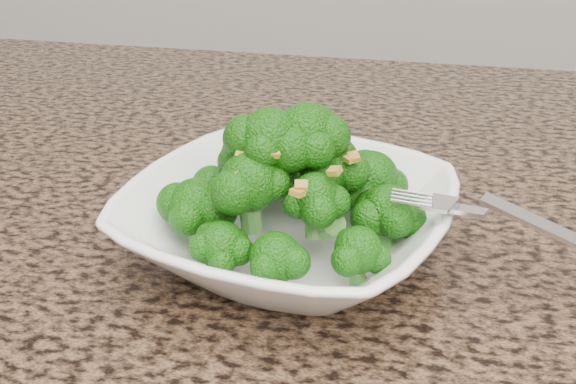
# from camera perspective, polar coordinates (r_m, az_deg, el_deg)

# --- Properties ---
(granite_counter) EXTENTS (1.64, 1.04, 0.03)m
(granite_counter) POSITION_cam_1_polar(r_m,az_deg,el_deg) (0.46, 2.00, -9.66)
(granite_counter) COLOR brown
(granite_counter) RESTS_ON cabinet
(bowl) EXTENTS (0.26, 0.26, 0.05)m
(bowl) POSITION_cam_1_polar(r_m,az_deg,el_deg) (0.48, -0.00, -2.56)
(bowl) COLOR white
(bowl) RESTS_ON granite_counter
(broccoli_pile) EXTENTS (0.19, 0.19, 0.07)m
(broccoli_pile) POSITION_cam_1_polar(r_m,az_deg,el_deg) (0.45, -0.00, 4.09)
(broccoli_pile) COLOR #175F0A
(broccoli_pile) RESTS_ON bowl
(garlic_topping) EXTENTS (0.11, 0.11, 0.01)m
(garlic_topping) POSITION_cam_1_polar(r_m,az_deg,el_deg) (0.44, -0.00, 8.58)
(garlic_topping) COLOR #B2872B
(garlic_topping) RESTS_ON broccoli_pile
(fork) EXTENTS (0.17, 0.09, 0.01)m
(fork) POSITION_cam_1_polar(r_m,az_deg,el_deg) (0.44, 14.60, -1.52)
(fork) COLOR silver
(fork) RESTS_ON bowl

